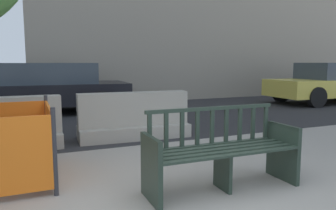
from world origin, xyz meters
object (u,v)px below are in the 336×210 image
street_bench (222,153)px  car_sedan_mid (45,88)px  jersey_barrier_centre (134,120)px  car_taxi_near (330,83)px

street_bench → car_sedan_mid: bearing=102.8°
jersey_barrier_centre → car_taxi_near: bearing=17.5°
street_bench → car_sedan_mid: (-1.47, 6.49, 0.30)m
street_bench → jersey_barrier_centre: bearing=92.9°
street_bench → jersey_barrier_centre: size_ratio=0.84×
street_bench → car_sedan_mid: car_sedan_mid is taller
street_bench → car_taxi_near: car_taxi_near is taller
jersey_barrier_centre → car_sedan_mid: bearing=109.6°
car_taxi_near → car_sedan_mid: bearing=171.9°
jersey_barrier_centre → car_taxi_near: 8.17m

